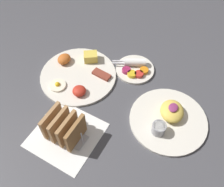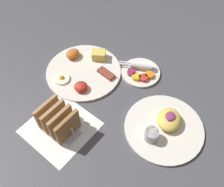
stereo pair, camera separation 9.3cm
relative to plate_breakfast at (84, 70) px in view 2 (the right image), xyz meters
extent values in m
plane|color=#47474C|center=(-0.05, -0.20, -0.01)|extent=(3.00, 3.00, 0.00)
cube|color=white|center=(-0.25, -0.12, -0.01)|extent=(0.22, 0.22, 0.00)
cylinder|color=silver|center=(0.00, 0.00, -0.01)|extent=(0.31, 0.31, 0.01)
cube|color=#E5C64C|center=(0.09, 0.00, 0.02)|extent=(0.07, 0.07, 0.04)
ellipsoid|color=#C66023|center=(0.03, 0.09, 0.02)|extent=(0.06, 0.05, 0.03)
cylinder|color=#F4EACC|center=(-0.09, 0.03, 0.00)|extent=(0.06, 0.06, 0.01)
sphere|color=yellow|center=(-0.09, 0.03, 0.01)|extent=(0.02, 0.02, 0.02)
ellipsoid|color=red|center=(-0.08, -0.06, 0.01)|extent=(0.05, 0.05, 0.03)
cube|color=brown|center=(0.04, -0.09, 0.01)|extent=(0.04, 0.08, 0.01)
cylinder|color=silver|center=(0.14, -0.19, -0.01)|extent=(0.16, 0.16, 0.01)
cylinder|color=#99234C|center=(0.11, -0.17, 0.01)|extent=(0.04, 0.04, 0.01)
cylinder|color=gold|center=(0.10, -0.19, 0.01)|extent=(0.04, 0.04, 0.01)
cylinder|color=red|center=(0.11, -0.22, 0.01)|extent=(0.04, 0.04, 0.01)
cylinder|color=orange|center=(0.14, -0.23, 0.01)|extent=(0.04, 0.04, 0.01)
cylinder|color=white|center=(0.16, -0.18, 0.02)|extent=(0.07, 0.09, 0.03)
cube|color=silver|center=(0.12, -0.12, 0.02)|extent=(0.03, 0.05, 0.00)
cube|color=silver|center=(0.13, -0.12, 0.02)|extent=(0.03, 0.05, 0.00)
cylinder|color=silver|center=(-0.02, -0.40, -0.01)|extent=(0.28, 0.28, 0.01)
ellipsoid|color=#EAC651|center=(0.00, -0.40, 0.02)|extent=(0.12, 0.11, 0.04)
ellipsoid|color=#8C3366|center=(0.00, -0.40, 0.04)|extent=(0.04, 0.03, 0.01)
cylinder|color=#99999E|center=(-0.08, -0.39, 0.02)|extent=(0.05, 0.05, 0.04)
cylinder|color=white|center=(-0.08, -0.39, 0.04)|extent=(0.04, 0.04, 0.01)
cube|color=#B7B7BC|center=(-0.25, -0.12, 0.00)|extent=(0.06, 0.15, 0.01)
cube|color=olive|center=(-0.25, -0.16, 0.05)|extent=(0.10, 0.01, 0.10)
cube|color=#A6784A|center=(-0.25, -0.13, 0.05)|extent=(0.10, 0.01, 0.10)
cube|color=#AB7D4F|center=(-0.25, -0.10, 0.05)|extent=(0.10, 0.01, 0.10)
cube|color=#AC7E50|center=(-0.25, -0.07, 0.05)|extent=(0.10, 0.01, 0.10)
cylinder|color=#B7B7BC|center=(-0.25, -0.19, 0.03)|extent=(0.01, 0.00, 0.07)
cylinder|color=#B7B7BC|center=(-0.25, -0.05, 0.03)|extent=(0.01, 0.01, 0.07)
cube|color=silver|center=(0.07, -0.34, -0.01)|extent=(0.07, 0.09, 0.00)
ellipsoid|color=silver|center=(0.11, -0.40, -0.01)|extent=(0.02, 0.02, 0.01)
camera|label=1|loc=(-0.52, -0.45, 0.76)|focal=40.00mm
camera|label=2|loc=(-0.46, -0.53, 0.76)|focal=40.00mm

